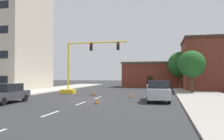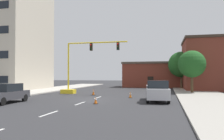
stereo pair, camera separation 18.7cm
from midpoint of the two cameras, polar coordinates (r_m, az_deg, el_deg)
ground_plane at (r=23.50m, az=-5.00°, el=-7.33°), size 160.00×160.00×0.00m
sidewalk_left at (r=35.68m, az=-18.84°, el=-5.06°), size 6.00×56.00×0.14m
sidewalk_right at (r=30.61m, az=21.27°, el=-5.69°), size 6.00×56.00×0.14m
lane_stripe_seg_1 at (r=15.72m, az=-14.84°, el=-10.33°), size 0.16×2.40×0.01m
lane_stripe_seg_2 at (r=20.69m, az=-7.61°, el=-8.15°), size 0.16×2.40×0.01m
lane_stripe_seg_3 at (r=25.88m, az=-3.26°, el=-6.76°), size 0.16×2.40×0.01m
building_tall_left at (r=44.55m, az=-24.65°, el=7.56°), size 12.80×12.10×18.41m
building_brick_center at (r=48.68m, az=9.83°, el=-1.14°), size 11.36×7.65×5.08m
building_row_right at (r=41.91m, az=25.51°, el=1.24°), size 12.18×9.96×8.41m
traffic_signal_gantry at (r=31.27m, az=-8.61°, el=-1.69°), size 8.94×1.20×6.83m
tree_right_mid at (r=33.35m, az=19.20°, el=1.37°), size 3.70×3.70×5.84m
tree_right_far at (r=43.49m, az=16.80°, el=1.30°), size 4.65×4.65×6.70m
pickup_truck_silver at (r=22.55m, az=11.28°, el=-5.08°), size 2.43×5.55×1.99m
sedan_dark_gray_near_left at (r=22.69m, az=-24.29°, el=-5.19°), size 1.88×4.51×1.74m
traffic_cone_roadside_a at (r=20.22m, az=-3.78°, el=-7.50°), size 0.36×0.36×0.59m
traffic_cone_roadside_b at (r=29.18m, az=-4.42°, el=-5.44°), size 0.36×0.36×0.72m
traffic_cone_roadside_c at (r=25.49m, az=4.73°, el=-6.10°), size 0.36×0.36×0.67m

